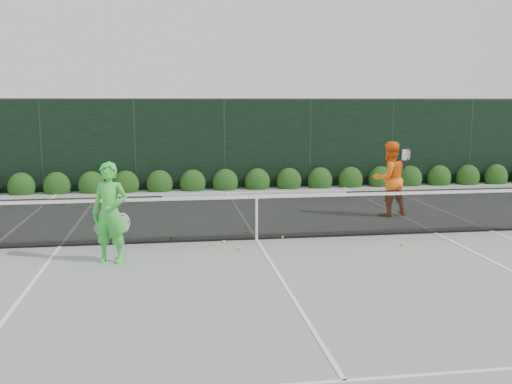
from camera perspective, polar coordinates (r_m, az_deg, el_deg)
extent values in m
plane|color=gray|center=(12.41, 0.06, -4.78)|extent=(80.00, 80.00, 0.00)
cube|color=black|center=(12.41, -19.53, -2.92)|extent=(4.40, 0.01, 1.02)
cube|color=black|center=(12.31, 0.06, -2.61)|extent=(4.00, 0.01, 0.96)
cube|color=black|center=(13.56, 17.90, -1.84)|extent=(4.40, 0.01, 1.02)
cube|color=white|center=(12.22, 0.06, -0.48)|extent=(12.80, 0.03, 0.07)
cube|color=black|center=(12.41, 0.06, -4.69)|extent=(12.80, 0.02, 0.04)
cube|color=white|center=(12.31, 0.06, -2.72)|extent=(0.05, 0.03, 0.91)
imported|color=green|center=(10.85, -14.39, -2.02)|extent=(0.79, 0.64, 1.88)
torus|color=silver|center=(10.98, -13.25, -3.03)|extent=(0.29, 0.13, 0.30)
cylinder|color=black|center=(11.03, -13.20, -4.25)|extent=(0.10, 0.03, 0.30)
imported|color=orange|center=(15.21, 13.17, 1.29)|extent=(1.08, 0.92, 1.95)
torus|color=black|center=(15.09, 14.78, 3.63)|extent=(0.30, 0.10, 0.30)
cylinder|color=black|center=(15.12, 14.74, 2.72)|extent=(0.10, 0.03, 0.30)
cube|color=white|center=(14.27, 22.44, -3.62)|extent=(0.06, 23.77, 0.01)
cube|color=white|center=(12.50, -19.02, -5.16)|extent=(0.06, 23.77, 0.01)
cube|color=white|center=(13.63, 17.48, -3.93)|extent=(0.06, 23.77, 0.01)
cube|color=white|center=(24.05, -4.14, 1.98)|extent=(11.03, 0.06, 0.01)
cube|color=white|center=(18.64, -2.85, -0.08)|extent=(8.23, 0.06, 0.01)
cube|color=white|center=(6.52, 8.86, -18.17)|extent=(8.23, 0.06, 0.01)
cube|color=white|center=(12.41, 0.06, -4.76)|extent=(0.06, 12.80, 0.01)
cube|color=black|center=(19.55, -3.21, 4.76)|extent=(32.00, 0.06, 3.00)
cube|color=#262826|center=(19.50, -3.25, 9.24)|extent=(32.00, 0.06, 0.06)
cylinder|color=#262826|center=(19.92, -20.71, 4.26)|extent=(0.08, 0.08, 3.00)
cylinder|color=#262826|center=(19.51, -12.04, 4.56)|extent=(0.08, 0.08, 3.00)
cylinder|color=#262826|center=(19.55, -3.21, 4.76)|extent=(0.08, 0.08, 3.00)
cylinder|color=#262826|center=(20.05, 5.39, 4.84)|extent=(0.08, 0.08, 3.00)
cylinder|color=#262826|center=(20.97, 13.40, 4.82)|extent=(0.08, 0.08, 3.00)
cylinder|color=#262826|center=(22.26, 20.62, 4.72)|extent=(0.08, 0.08, 3.00)
ellipsoid|color=#173B10|center=(19.86, -22.40, 0.47)|extent=(0.86, 0.65, 0.94)
ellipsoid|color=#173B10|center=(19.62, -19.28, 0.55)|extent=(0.86, 0.65, 0.94)
ellipsoid|color=#173B10|center=(19.44, -16.10, 0.63)|extent=(0.86, 0.65, 0.94)
ellipsoid|color=#173B10|center=(19.32, -12.87, 0.71)|extent=(0.86, 0.65, 0.94)
ellipsoid|color=#173B10|center=(19.27, -9.61, 0.79)|extent=(0.86, 0.65, 0.94)
ellipsoid|color=#173B10|center=(19.28, -6.34, 0.87)|extent=(0.86, 0.65, 0.94)
ellipsoid|color=#173B10|center=(19.35, -3.08, 0.94)|extent=(0.86, 0.65, 0.94)
ellipsoid|color=#173B10|center=(19.48, 0.15, 1.01)|extent=(0.86, 0.65, 0.94)
ellipsoid|color=#173B10|center=(19.67, 3.32, 1.07)|extent=(0.86, 0.65, 0.94)
ellipsoid|color=#173B10|center=(19.92, 6.41, 1.13)|extent=(0.86, 0.65, 0.94)
ellipsoid|color=#173B10|center=(20.23, 9.43, 1.19)|extent=(0.86, 0.65, 0.94)
ellipsoid|color=#173B10|center=(20.59, 12.34, 1.24)|extent=(0.86, 0.65, 0.94)
ellipsoid|color=#173B10|center=(21.01, 15.15, 1.28)|extent=(0.86, 0.65, 0.94)
ellipsoid|color=#173B10|center=(21.47, 17.84, 1.33)|extent=(0.86, 0.65, 0.94)
ellipsoid|color=#173B10|center=(21.98, 20.42, 1.36)|extent=(0.86, 0.65, 0.94)
ellipsoid|color=#173B10|center=(22.53, 22.87, 1.39)|extent=(0.86, 0.65, 0.94)
sphere|color=#C9E833|center=(12.11, -3.23, -4.98)|extent=(0.07, 0.07, 0.07)
sphere|color=#C9E833|center=(12.61, -8.52, -4.50)|extent=(0.07, 0.07, 0.07)
sphere|color=#C9E833|center=(11.26, -13.68, -6.33)|extent=(0.07, 0.07, 0.07)
sphere|color=#C9E833|center=(13.01, -0.86, -3.98)|extent=(0.07, 0.07, 0.07)
sphere|color=#C9E833|center=(12.52, 2.65, -4.52)|extent=(0.07, 0.07, 0.07)
sphere|color=#C9E833|center=(12.29, 14.42, -5.06)|extent=(0.07, 0.07, 0.07)
sphere|color=#C9E833|center=(11.57, -1.69, -5.65)|extent=(0.07, 0.07, 0.07)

